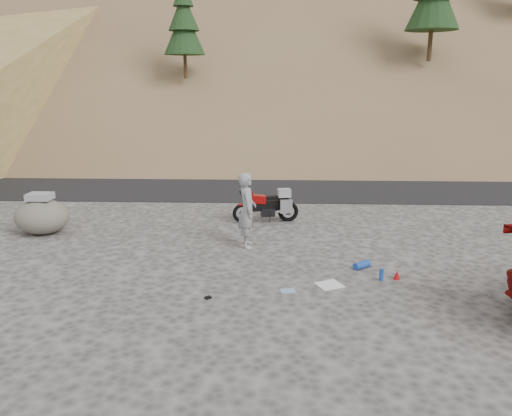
# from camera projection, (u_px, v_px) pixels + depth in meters

# --- Properties ---
(ground) EXTENTS (140.00, 140.00, 0.00)m
(ground) POSITION_uv_depth(u_px,v_px,m) (256.00, 259.00, 11.76)
(ground) COLOR #403D3B
(ground) RESTS_ON ground
(road) EXTENTS (120.00, 7.00, 0.05)m
(road) POSITION_uv_depth(u_px,v_px,m) (264.00, 183.00, 20.48)
(road) COLOR black
(road) RESTS_ON ground
(hillside) EXTENTS (120.00, 73.00, 46.72)m
(hillside) POSITION_uv_depth(u_px,v_px,m) (272.00, 7.00, 48.62)
(hillside) COLOR brown
(hillside) RESTS_ON ground
(motorcycle) EXTENTS (1.97, 0.78, 1.18)m
(motorcycle) POSITION_uv_depth(u_px,v_px,m) (269.00, 205.00, 14.73)
(motorcycle) COLOR black
(motorcycle) RESTS_ON ground
(man) EXTENTS (0.54, 0.74, 1.89)m
(man) POSITION_uv_depth(u_px,v_px,m) (247.00, 246.00, 12.65)
(man) COLOR #939398
(man) RESTS_ON ground
(boulder) EXTENTS (1.70, 1.53, 1.13)m
(boulder) POSITION_uv_depth(u_px,v_px,m) (42.00, 216.00, 13.61)
(boulder) COLOR #524D46
(boulder) RESTS_ON ground
(gear_white_cloth) EXTENTS (0.63, 0.61, 0.02)m
(gear_white_cloth) POSITION_uv_depth(u_px,v_px,m) (329.00, 285.00, 10.23)
(gear_white_cloth) COLOR white
(gear_white_cloth) RESTS_ON ground
(gear_blue_mat) EXTENTS (0.43, 0.38, 0.17)m
(gear_blue_mat) POSITION_uv_depth(u_px,v_px,m) (362.00, 265.00, 11.13)
(gear_blue_mat) COLOR #1B45A6
(gear_blue_mat) RESTS_ON ground
(gear_bottle) EXTENTS (0.10, 0.10, 0.25)m
(gear_bottle) POSITION_uv_depth(u_px,v_px,m) (381.00, 275.00, 10.46)
(gear_bottle) COLOR #1B45A6
(gear_bottle) RESTS_ON ground
(gear_funnel) EXTENTS (0.15, 0.15, 0.19)m
(gear_funnel) POSITION_uv_depth(u_px,v_px,m) (397.00, 275.00, 10.52)
(gear_funnel) COLOR #BA0C0E
(gear_funnel) RESTS_ON ground
(gear_glove_b) EXTENTS (0.15, 0.14, 0.04)m
(gear_glove_b) POSITION_uv_depth(u_px,v_px,m) (208.00, 298.00, 9.60)
(gear_glove_b) COLOR black
(gear_glove_b) RESTS_ON ground
(gear_blue_cloth) EXTENTS (0.33, 0.26, 0.01)m
(gear_blue_cloth) POSITION_uv_depth(u_px,v_px,m) (288.00, 291.00, 9.95)
(gear_blue_cloth) COLOR #7DA5C1
(gear_blue_cloth) RESTS_ON ground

